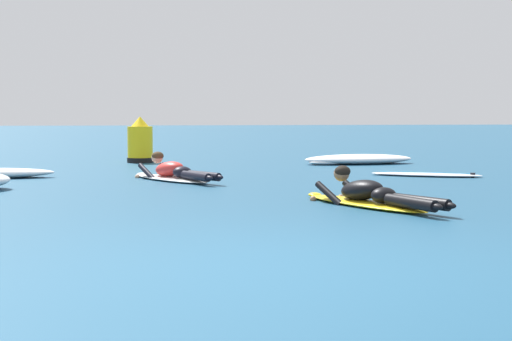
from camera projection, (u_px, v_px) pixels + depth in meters
ground_plane at (192, 170)px, 15.81m from camera, size 120.00×120.00×0.00m
surfer_near at (369, 196)px, 9.63m from camera, size 1.38×2.54×0.53m
surfer_far at (174, 173)px, 13.33m from camera, size 1.60×2.41×0.53m
drifting_surfboard at (427, 174)px, 14.30m from camera, size 2.08×1.45×0.16m
whitewater_mid_right at (359, 159)px, 17.75m from camera, size 2.69×1.19×0.23m
channel_marker_buoy at (140, 144)px, 18.25m from camera, size 0.63×0.63×1.11m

